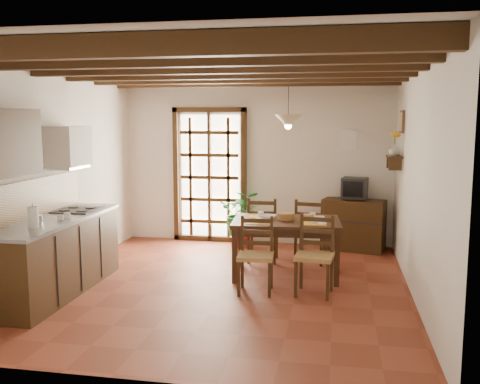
% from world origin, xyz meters
% --- Properties ---
extents(ground_plane, '(5.00, 5.00, 0.00)m').
position_xyz_m(ground_plane, '(0.00, 0.00, 0.00)').
color(ground_plane, brown).
extents(room_shell, '(4.52, 5.02, 2.81)m').
position_xyz_m(room_shell, '(0.00, 0.00, 1.82)').
color(room_shell, silver).
rests_on(room_shell, ground_plane).
extents(ceiling_beams, '(4.50, 4.34, 0.20)m').
position_xyz_m(ceiling_beams, '(0.00, 0.00, 2.69)').
color(ceiling_beams, black).
rests_on(ceiling_beams, room_shell).
extents(french_door, '(1.26, 0.11, 2.32)m').
position_xyz_m(french_door, '(-0.80, 2.45, 1.18)').
color(french_door, white).
rests_on(french_door, ground_plane).
extents(kitchen_counter, '(0.64, 2.25, 1.38)m').
position_xyz_m(kitchen_counter, '(-1.96, -0.60, 0.47)').
color(kitchen_counter, '#352210').
rests_on(kitchen_counter, ground_plane).
extents(upper_cabinet, '(0.35, 0.80, 0.70)m').
position_xyz_m(upper_cabinet, '(-2.08, -1.30, 1.85)').
color(upper_cabinet, '#352210').
rests_on(upper_cabinet, room_shell).
extents(range_hood, '(0.38, 0.60, 0.54)m').
position_xyz_m(range_hood, '(-2.05, -0.05, 1.73)').
color(range_hood, white).
rests_on(range_hood, room_shell).
extents(counter_items, '(0.50, 1.43, 0.25)m').
position_xyz_m(counter_items, '(-1.95, -0.51, 0.96)').
color(counter_items, black).
rests_on(counter_items, kitchen_counter).
extents(dining_table, '(1.47, 1.01, 0.76)m').
position_xyz_m(dining_table, '(0.69, 0.60, 0.66)').
color(dining_table, '#361F11').
rests_on(dining_table, ground_plane).
extents(chair_near_left, '(0.44, 0.43, 0.91)m').
position_xyz_m(chair_near_left, '(0.39, -0.14, 0.29)').
color(chair_near_left, '#9F7743').
rests_on(chair_near_left, ground_plane).
extents(chair_near_right, '(0.48, 0.46, 0.95)m').
position_xyz_m(chair_near_right, '(1.10, -0.09, 0.30)').
color(chair_near_right, '#9F7743').
rests_on(chair_near_right, ground_plane).
extents(chair_far_left, '(0.46, 0.44, 0.96)m').
position_xyz_m(chair_far_left, '(0.28, 1.29, 0.30)').
color(chair_far_left, '#9F7743').
rests_on(chair_far_left, ground_plane).
extents(chair_far_right, '(0.49, 0.48, 0.95)m').
position_xyz_m(chair_far_right, '(0.98, 1.34, 0.30)').
color(chair_far_right, '#9F7743').
rests_on(chair_far_right, ground_plane).
extents(table_setting, '(1.02, 0.68, 0.10)m').
position_xyz_m(table_setting, '(0.69, 0.60, 0.80)').
color(table_setting, gold).
rests_on(table_setting, dining_table).
extents(table_bowl, '(0.29, 0.29, 0.05)m').
position_xyz_m(table_bowl, '(0.43, 0.63, 0.79)').
color(table_bowl, white).
rests_on(table_bowl, dining_table).
extents(sideboard, '(1.04, 0.66, 0.81)m').
position_xyz_m(sideboard, '(1.61, 2.23, 0.41)').
color(sideboard, '#352210').
rests_on(sideboard, ground_plane).
extents(crt_tv, '(0.44, 0.42, 0.33)m').
position_xyz_m(crt_tv, '(1.61, 2.22, 1.00)').
color(crt_tv, black).
rests_on(crt_tv, sideboard).
extents(fuse_box, '(0.25, 0.03, 0.32)m').
position_xyz_m(fuse_box, '(1.50, 2.48, 1.75)').
color(fuse_box, white).
rests_on(fuse_box, room_shell).
extents(plant_pot, '(0.34, 0.34, 0.21)m').
position_xyz_m(plant_pot, '(-0.20, 2.15, 0.11)').
color(plant_pot, maroon).
rests_on(plant_pot, ground_plane).
extents(potted_plant, '(1.95, 1.74, 1.97)m').
position_xyz_m(potted_plant, '(-0.20, 2.15, 0.57)').
color(potted_plant, '#144C19').
rests_on(potted_plant, ground_plane).
extents(wall_shelf, '(0.20, 0.42, 0.20)m').
position_xyz_m(wall_shelf, '(2.14, 1.60, 1.51)').
color(wall_shelf, '#352210').
rests_on(wall_shelf, room_shell).
extents(shelf_vase, '(0.15, 0.15, 0.15)m').
position_xyz_m(shelf_vase, '(2.14, 1.60, 1.65)').
color(shelf_vase, '#B2BFB2').
rests_on(shelf_vase, wall_shelf).
extents(shelf_flowers, '(0.14, 0.14, 0.36)m').
position_xyz_m(shelf_flowers, '(2.14, 1.60, 1.86)').
color(shelf_flowers, gold).
rests_on(shelf_flowers, shelf_vase).
extents(framed_picture, '(0.03, 0.32, 0.32)m').
position_xyz_m(framed_picture, '(2.22, 1.60, 2.05)').
color(framed_picture, brown).
rests_on(framed_picture, room_shell).
extents(pendant_lamp, '(0.36, 0.36, 0.84)m').
position_xyz_m(pendant_lamp, '(0.69, 0.70, 2.08)').
color(pendant_lamp, black).
rests_on(pendant_lamp, room_shell).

